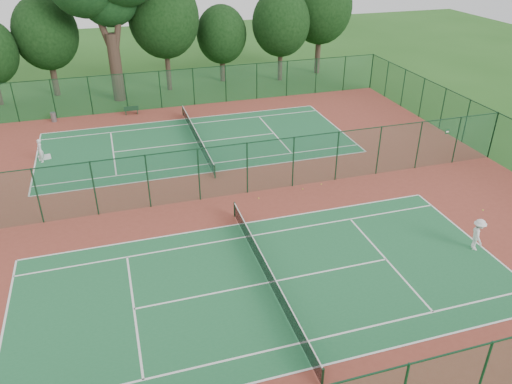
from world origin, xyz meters
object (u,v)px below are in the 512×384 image
at_px(player_near, 478,235).
at_px(player_far, 40,151).
at_px(trash_bin, 54,117).
at_px(bench, 131,110).
at_px(kit_bag, 45,157).

xyz_separation_m(player_near, player_far, (-22.77, 18.33, -0.04)).
distance_m(player_far, trash_bin, 8.38).
bearing_deg(trash_bin, player_far, -92.97).
height_order(trash_bin, bench, trash_bin).
xyz_separation_m(bench, kit_bag, (-6.89, -7.88, -0.25)).
height_order(player_far, kit_bag, player_far).
bearing_deg(kit_bag, player_near, -51.64).
relative_size(player_near, kit_bag, 2.13).
distance_m(player_near, kit_bag, 29.36).
distance_m(trash_bin, bench, 6.59).
bearing_deg(bench, kit_bag, -127.46).
distance_m(trash_bin, kit_bag, 8.01).
bearing_deg(trash_bin, kit_bag, -92.09).
bearing_deg(kit_bag, player_far, -123.40).
bearing_deg(player_near, player_far, 74.35).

